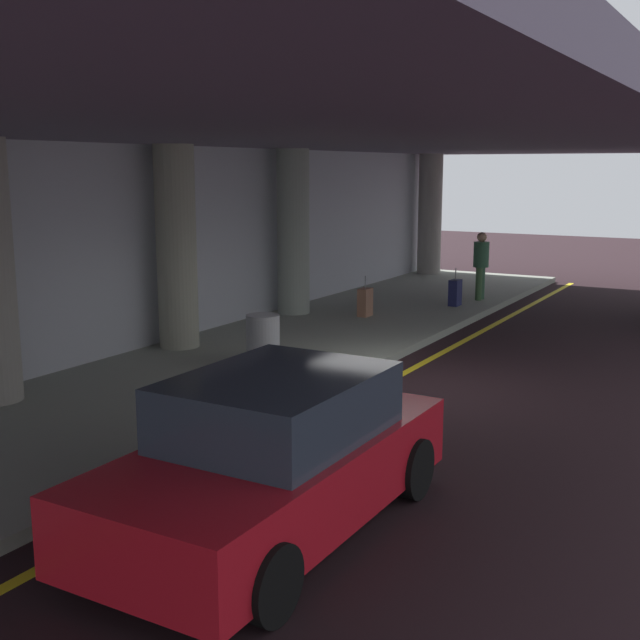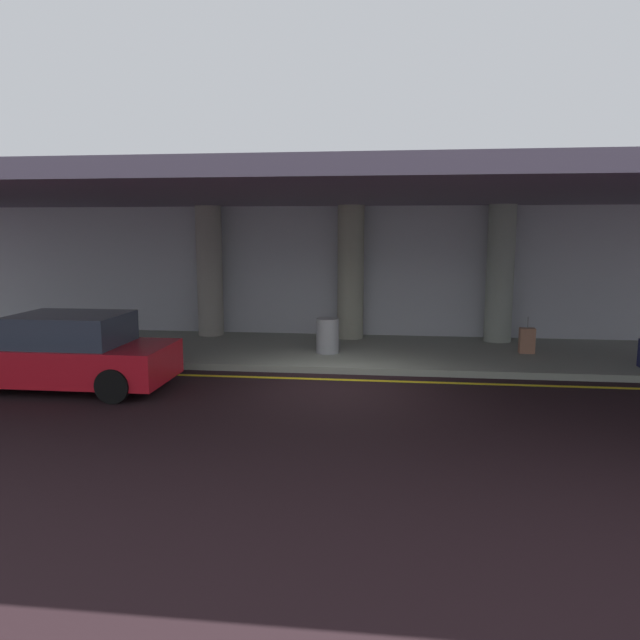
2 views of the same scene
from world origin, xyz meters
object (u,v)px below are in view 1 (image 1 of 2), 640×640
Objects in this scene: car_red at (275,457)px; suitcase_upright_primary at (365,302)px; support_column_left_mid at (176,247)px; traveler_with_luggage at (481,261)px; trash_bin_steel at (263,340)px; support_column_right_mid at (430,214)px; suitcase_upright_secondary at (455,293)px; support_column_center at (293,232)px.

car_red is 4.56× the size of suitcase_upright_primary.
support_column_left_mid reaches higher than car_red.
traveler_with_luggage reaches higher than trash_bin_steel.
traveler_with_luggage is 3.79m from suitcase_upright_primary.
suitcase_upright_primary is at bearing -168.12° from support_column_right_mid.
traveler_with_luggage is at bearing -5.61° from suitcase_upright_primary.
support_column_right_mid is 0.89× the size of car_red.
support_column_left_mid is 2.58m from trash_bin_steel.
trash_bin_steel is at bearing -100.84° from support_column_left_mid.
support_column_center is at bearing 154.01° from suitcase_upright_secondary.
traveler_with_luggage reaches higher than car_red.
support_column_center is at bearing 122.66° from suitcase_upright_primary.
traveler_with_luggage is 1.33m from suitcase_upright_secondary.
suitcase_upright_secondary is at bearing 9.79° from car_red.
traveler_with_luggage is (7.86, -3.06, -0.86)m from support_column_left_mid.
car_red is 10.40m from suitcase_upright_primary.
support_column_left_mid is 1.00× the size of support_column_center.
support_column_left_mid is 4.94m from suitcase_upright_primary.
car_red reaches higher than suitcase_upright_primary.
support_column_center reaches higher than traveler_with_luggage.
support_column_left_mid and support_column_center have the same top height.
support_column_center is (4.00, 0.00, 0.00)m from support_column_left_mid.
suitcase_upright_primary is at bearing -74.95° from support_column_center.
trash_bin_steel is at bearing -165.50° from suitcase_upright_secondary.
traveler_with_luggage reaches higher than suitcase_upright_secondary.
suitcase_upright_primary and suitcase_upright_secondary have the same top height.
suitcase_upright_primary is (0.43, -1.59, -1.51)m from support_column_center.
support_column_center is at bearing 180.00° from support_column_right_mid.
support_column_left_mid is at bearing 180.00° from support_column_right_mid.
support_column_center is 4.21m from suitcase_upright_secondary.
support_column_left_mid is 1.00× the size of support_column_right_mid.
suitcase_upright_primary is 1.00× the size of suitcase_upright_secondary.
suitcase_upright_primary is at bearing -19.79° from support_column_left_mid.
suitcase_upright_secondary is (-1.13, 0.23, -0.65)m from traveler_with_luggage.
support_column_center is at bearing 28.05° from car_red.
suitcase_upright_primary is (9.64, 3.89, -0.25)m from car_red.
support_column_center is at bearing 25.77° from trash_bin_steel.
support_column_left_mid is 4.06× the size of suitcase_upright_primary.
support_column_left_mid is at bearing 79.16° from trash_bin_steel.
suitcase_upright_secondary is (2.72, -2.83, -1.51)m from support_column_center.
suitcase_upright_primary is (-3.43, 1.47, -0.65)m from traveler_with_luggage.
suitcase_upright_secondary is 7.17m from trash_bin_steel.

